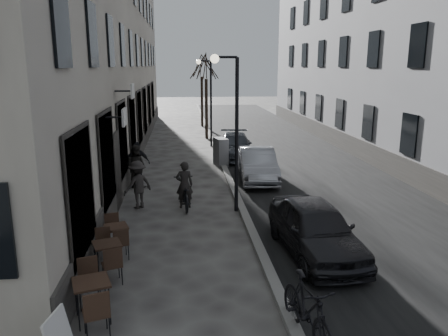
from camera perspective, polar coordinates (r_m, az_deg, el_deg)
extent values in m
plane|color=#3E3B39|center=(9.30, 6.45, -17.57)|extent=(120.00, 120.00, 0.00)
cube|color=black|center=(24.91, 7.53, 2.16)|extent=(7.30, 60.00, 0.00)
cube|color=slate|center=(24.33, -0.87, 2.15)|extent=(0.25, 60.00, 0.12)
cube|color=gray|center=(24.87, -16.40, 20.26)|extent=(4.00, 35.00, 16.00)
cube|color=gray|center=(26.98, 20.32, 19.40)|extent=(4.00, 35.00, 16.00)
cylinder|color=black|center=(14.09, 1.67, 4.06)|extent=(0.12, 0.12, 5.00)
cylinder|color=black|center=(13.87, 0.26, 14.29)|extent=(0.70, 0.08, 0.08)
sphere|color=#FFF2CC|center=(13.84, -1.23, 14.08)|extent=(0.28, 0.28, 0.28)
cylinder|color=black|center=(25.95, -1.71, 8.28)|extent=(0.12, 0.12, 5.00)
cylinder|color=black|center=(25.83, -2.54, 13.80)|extent=(0.70, 0.08, 0.08)
sphere|color=#FFF2CC|center=(25.82, -3.34, 13.68)|extent=(0.28, 0.28, 0.28)
cylinder|color=black|center=(28.98, -2.31, 7.71)|extent=(0.20, 0.20, 3.90)
cylinder|color=black|center=(34.95, -2.90, 8.65)|extent=(0.20, 0.20, 3.90)
cube|color=black|center=(8.81, -16.98, -14.08)|extent=(0.83, 0.83, 0.04)
cylinder|color=black|center=(8.75, -18.47, -17.45)|extent=(0.03, 0.03, 0.77)
cylinder|color=black|center=(8.79, -14.70, -17.03)|extent=(0.03, 0.03, 0.77)
cylinder|color=black|center=(9.23, -18.78, -15.75)|extent=(0.03, 0.03, 0.77)
cylinder|color=black|center=(9.27, -15.24, -15.36)|extent=(0.03, 0.03, 0.77)
cube|color=black|center=(10.59, -15.05, -9.56)|extent=(0.77, 0.77, 0.04)
cylinder|color=black|center=(10.47, -16.09, -12.12)|extent=(0.02, 0.02, 0.71)
cylinder|color=black|center=(10.54, -13.29, -11.77)|extent=(0.02, 0.02, 0.71)
cylinder|color=black|center=(10.94, -16.51, -11.03)|extent=(0.02, 0.02, 0.71)
cylinder|color=black|center=(11.00, -13.84, -10.71)|extent=(0.02, 0.02, 0.71)
cube|color=black|center=(11.74, -13.93, -7.43)|extent=(0.72, 0.72, 0.04)
cylinder|color=black|center=(11.62, -14.80, -9.57)|extent=(0.02, 0.02, 0.66)
cylinder|color=black|center=(11.68, -12.45, -9.30)|extent=(0.02, 0.02, 0.66)
cylinder|color=black|center=(12.06, -15.16, -8.74)|extent=(0.02, 0.02, 0.66)
cylinder|color=black|center=(12.12, -12.90, -8.48)|extent=(0.02, 0.02, 0.66)
cube|color=slate|center=(21.10, -0.43, 2.12)|extent=(0.71, 0.99, 1.34)
imported|color=black|center=(14.96, -5.17, -3.34)|extent=(0.79, 1.92, 0.98)
imported|color=black|center=(14.87, -5.20, -2.19)|extent=(0.61, 0.43, 1.61)
imported|color=#262421|center=(17.57, -11.46, 0.23)|extent=(1.04, 0.95, 1.74)
imported|color=#2C2826|center=(15.05, -11.21, -2.14)|extent=(1.21, 1.14, 1.64)
imported|color=black|center=(18.09, -11.30, 0.64)|extent=(1.10, 0.64, 1.76)
imported|color=black|center=(11.47, 11.84, -7.73)|extent=(1.90, 4.19, 1.40)
imported|color=#97999F|center=(18.43, 4.38, 0.44)|extent=(1.67, 4.17, 1.35)
imported|color=#363940|center=(22.94, 1.41, 2.90)|extent=(2.18, 4.47, 1.25)
imported|color=black|center=(8.14, 10.81, -17.76)|extent=(0.88, 2.02, 1.17)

